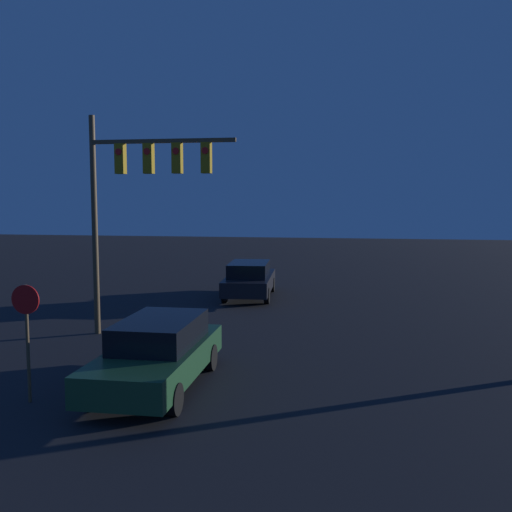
% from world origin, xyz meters
% --- Properties ---
extents(car_near, '(1.93, 4.79, 1.53)m').
position_xyz_m(car_near, '(-1.85, 10.79, 0.80)').
color(car_near, '#1E4728').
rests_on(car_near, ground_plane).
extents(car_far, '(2.17, 4.89, 1.53)m').
position_xyz_m(car_far, '(-1.86, 22.59, 0.80)').
color(car_far, black).
rests_on(car_far, ground_plane).
extents(traffic_signal_mast, '(4.53, 0.30, 6.72)m').
position_xyz_m(traffic_signal_mast, '(-4.05, 15.38, 4.68)').
color(traffic_signal_mast, brown).
rests_on(traffic_signal_mast, ground_plane).
extents(stop_sign, '(0.61, 0.07, 2.46)m').
position_xyz_m(stop_sign, '(-4.17, 9.45, 1.68)').
color(stop_sign, brown).
rests_on(stop_sign, ground_plane).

